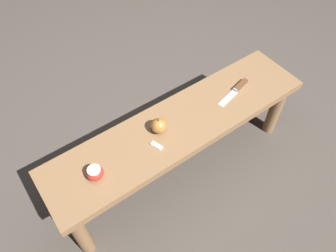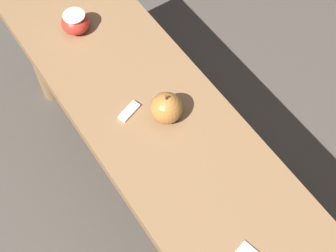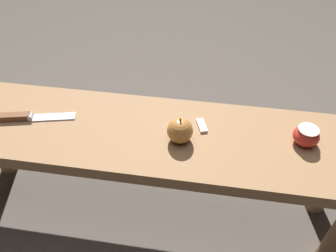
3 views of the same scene
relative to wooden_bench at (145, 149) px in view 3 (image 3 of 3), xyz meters
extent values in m
plane|color=#4C443D|center=(0.00, 0.00, -0.33)|extent=(8.00, 8.00, 0.00)
cube|color=olive|center=(0.00, 0.00, 0.06)|extent=(1.36, 0.32, 0.04)
cylinder|color=olive|center=(0.62, 0.10, -0.15)|extent=(0.07, 0.07, 0.37)
cube|color=silver|center=(-0.29, 0.02, 0.08)|extent=(0.14, 0.06, 0.00)
cube|color=silver|center=(-0.35, 0.00, 0.09)|extent=(0.02, 0.03, 0.02)
cube|color=brown|center=(-0.40, -0.01, 0.09)|extent=(0.10, 0.04, 0.02)
sphere|color=#B27233|center=(0.11, -0.02, 0.11)|extent=(0.07, 0.07, 0.07)
cylinder|color=#4C3319|center=(0.11, -0.02, 0.15)|extent=(0.01, 0.01, 0.01)
ellipsoid|color=red|center=(0.46, 0.02, 0.10)|extent=(0.07, 0.07, 0.05)
cylinder|color=white|center=(0.46, 0.02, 0.13)|extent=(0.06, 0.06, 0.00)
cube|color=white|center=(0.17, 0.04, 0.08)|extent=(0.04, 0.06, 0.01)
camera|label=1|loc=(0.61, 0.74, 1.28)|focal=35.00mm
camera|label=2|loc=(-0.36, 0.30, 0.99)|focal=50.00mm
camera|label=3|loc=(0.17, -0.67, 0.75)|focal=35.00mm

